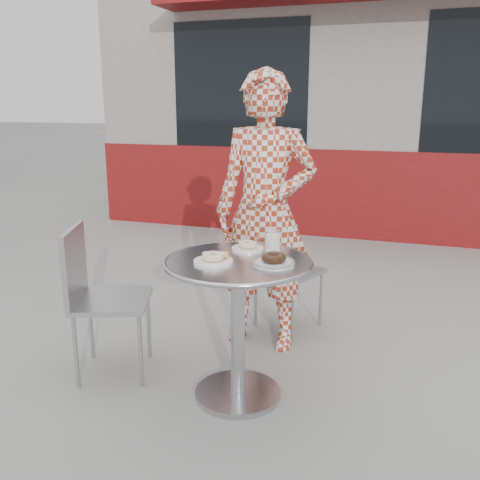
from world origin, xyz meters
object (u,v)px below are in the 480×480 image
(seated_person, at_px, (265,213))
(milk_cup, at_px, (273,243))
(chair_far, at_px, (287,293))
(plate_near, at_px, (214,258))
(bistro_table, at_px, (238,295))
(chair_left, at_px, (111,329))
(plate_far, at_px, (248,246))
(plate_checker, at_px, (274,261))

(seated_person, height_order, milk_cup, seated_person)
(chair_far, xyz_separation_m, plate_near, (-0.13, -1.05, 0.54))
(bistro_table, relative_size, chair_far, 0.96)
(bistro_table, relative_size, chair_left, 0.89)
(chair_left, distance_m, milk_cup, 1.07)
(plate_far, bearing_deg, chair_far, 87.14)
(seated_person, height_order, plate_far, seated_person)
(chair_left, bearing_deg, seated_person, -68.03)
(chair_left, distance_m, seated_person, 1.14)
(plate_near, xyz_separation_m, plate_checker, (0.29, 0.06, -0.00))
(plate_checker, bearing_deg, chair_left, 177.60)
(bistro_table, height_order, plate_near, plate_near)
(plate_checker, height_order, milk_cup, milk_cup)
(chair_left, bearing_deg, plate_checker, -113.09)
(plate_checker, xyz_separation_m, milk_cup, (-0.05, 0.17, 0.04))
(chair_far, distance_m, chair_left, 1.24)
(plate_near, bearing_deg, seated_person, 86.97)
(chair_left, bearing_deg, plate_far, -97.90)
(bistro_table, xyz_separation_m, seated_person, (-0.06, 0.68, 0.29))
(chair_far, relative_size, plate_checker, 3.79)
(bistro_table, distance_m, plate_far, 0.28)
(chair_left, bearing_deg, chair_far, -60.89)
(seated_person, distance_m, plate_far, 0.50)
(bistro_table, distance_m, plate_checker, 0.28)
(chair_far, xyz_separation_m, plate_far, (-0.04, -0.77, 0.53))
(plate_near, bearing_deg, plate_checker, 12.42)
(chair_far, xyz_separation_m, chair_left, (-0.80, -0.95, 0.02))
(bistro_table, xyz_separation_m, chair_far, (0.03, 0.97, -0.33))
(chair_left, relative_size, milk_cup, 6.79)
(chair_far, distance_m, milk_cup, 1.00)
(bistro_table, bearing_deg, chair_far, 88.38)
(bistro_table, distance_m, milk_cup, 0.32)
(bistro_table, relative_size, seated_person, 0.44)
(milk_cup, bearing_deg, chair_far, 97.63)
(chair_far, relative_size, plate_far, 4.59)
(chair_left, height_order, plate_near, chair_left)
(chair_far, bearing_deg, plate_checker, 124.02)
(bistro_table, relative_size, plate_far, 4.42)
(chair_far, bearing_deg, milk_cup, 122.38)
(plate_far, xyz_separation_m, plate_checker, (0.20, -0.21, -0.00))
(chair_left, relative_size, plate_near, 4.45)
(chair_far, height_order, plate_checker, plate_checker)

